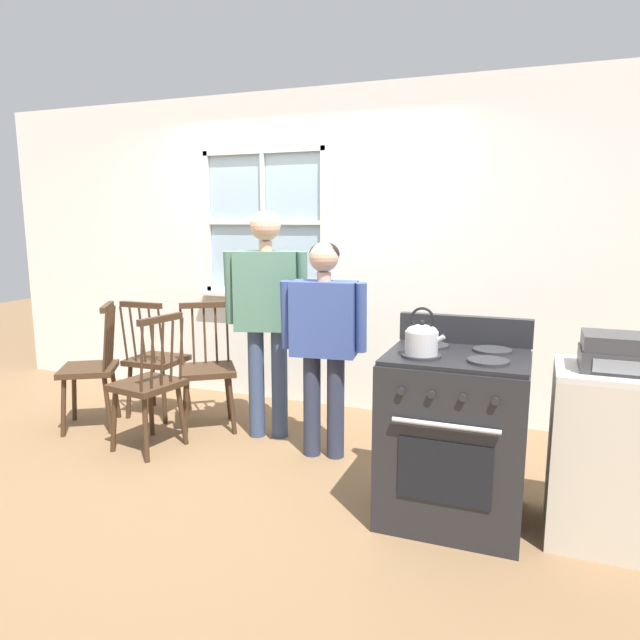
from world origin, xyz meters
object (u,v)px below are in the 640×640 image
at_px(person_teen_center, 324,329).
at_px(kettle, 422,338).
at_px(potted_plant, 281,284).
at_px(person_elderly_left, 267,300).
at_px(chair_by_window, 149,386).
at_px(side_counter, 608,456).
at_px(chair_near_stove, 207,370).
at_px(chair_near_wall, 155,361).
at_px(chair_center_cluster, 91,370).
at_px(stereo, 618,353).
at_px(stove, 454,435).

relative_size(person_teen_center, kettle, 6.00).
bearing_deg(potted_plant, person_elderly_left, -72.74).
xyz_separation_m(chair_by_window, person_elderly_left, (0.68, 0.52, 0.58)).
bearing_deg(side_counter, chair_near_stove, 166.58).
bearing_deg(chair_near_stove, kettle, -59.78).
relative_size(chair_near_wall, kettle, 3.98).
xyz_separation_m(chair_center_cluster, stereo, (3.61, -0.37, 0.52)).
distance_m(chair_by_window, stove, 2.16).
xyz_separation_m(chair_center_cluster, chair_near_stove, (0.85, 0.31, 0.00)).
distance_m(chair_by_window, potted_plant, 1.51).
bearing_deg(chair_near_wall, stove, 161.85).
height_order(chair_near_stove, potted_plant, potted_plant).
bearing_deg(chair_center_cluster, chair_near_stove, 78.75).
bearing_deg(side_counter, person_elderly_left, 163.48).
height_order(chair_near_stove, kettle, kettle).
height_order(chair_near_wall, chair_center_cluster, same).
height_order(person_elderly_left, stereo, person_elderly_left).
bearing_deg(stereo, potted_plant, 149.12).
bearing_deg(stove, potted_plant, 138.67).
relative_size(chair_near_wall, person_elderly_left, 0.58).
bearing_deg(potted_plant, stove, -41.33).
relative_size(chair_by_window, potted_plant, 3.42).
bearing_deg(side_counter, person_teen_center, 164.67).
bearing_deg(chair_center_cluster, potted_plant, 103.27).
relative_size(chair_center_cluster, potted_plant, 3.42).
bearing_deg(chair_by_window, person_teen_center, 115.47).
distance_m(chair_near_stove, side_counter, 2.83).
bearing_deg(chair_near_stove, side_counter, -48.57).
bearing_deg(stove, side_counter, 3.82).
xyz_separation_m(stove, stereo, (0.76, 0.03, 0.51)).
xyz_separation_m(chair_near_wall, potted_plant, (0.83, 0.71, 0.61)).
bearing_deg(chair_by_window, potted_plant, 172.13).
distance_m(chair_near_stove, kettle, 2.09).
xyz_separation_m(chair_by_window, chair_near_stove, (0.15, 0.52, 0.00)).
height_order(chair_center_cluster, stereo, stereo).
xyz_separation_m(chair_near_wall, chair_near_stove, (0.56, -0.10, 0.00)).
distance_m(chair_by_window, chair_near_wall, 0.73).
height_order(stove, kettle, kettle).
xyz_separation_m(chair_near_stove, side_counter, (2.76, -0.66, -0.01)).
height_order(chair_center_cluster, side_counter, chair_center_cluster).
relative_size(chair_by_window, person_elderly_left, 0.58).
bearing_deg(chair_near_wall, potted_plant, -140.39).
bearing_deg(chair_center_cluster, kettle, 47.64).
bearing_deg(side_counter, stove, -176.18).
distance_m(chair_center_cluster, kettle, 2.79).
height_order(chair_center_cluster, potted_plant, potted_plant).
height_order(chair_center_cluster, person_elderly_left, person_elderly_left).
bearing_deg(kettle, stereo, 9.89).
bearing_deg(person_teen_center, side_counter, -23.04).
xyz_separation_m(stove, kettle, (-0.17, -0.13, 0.55)).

